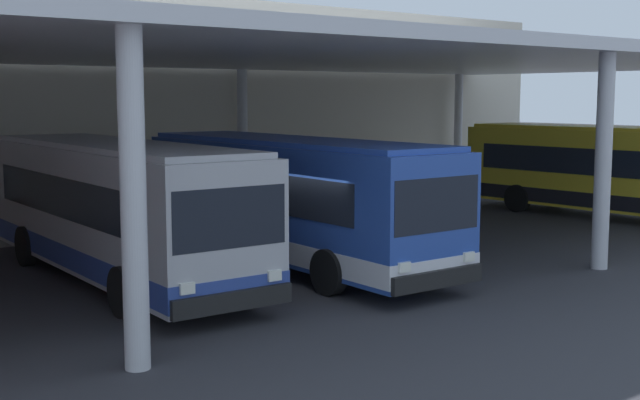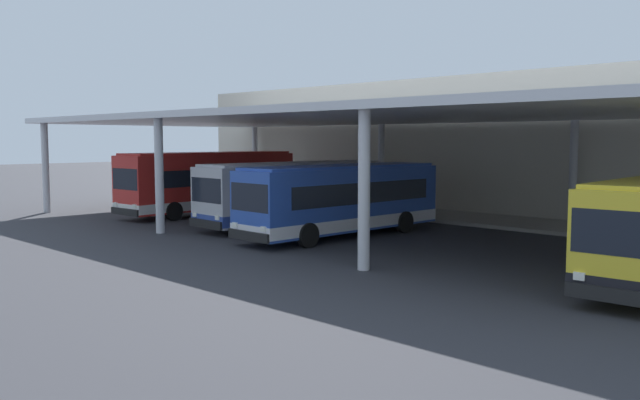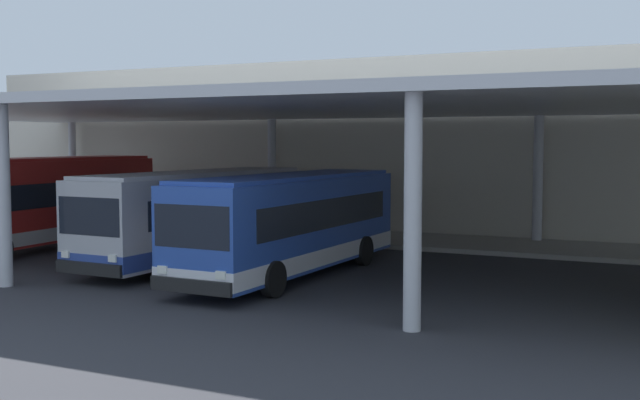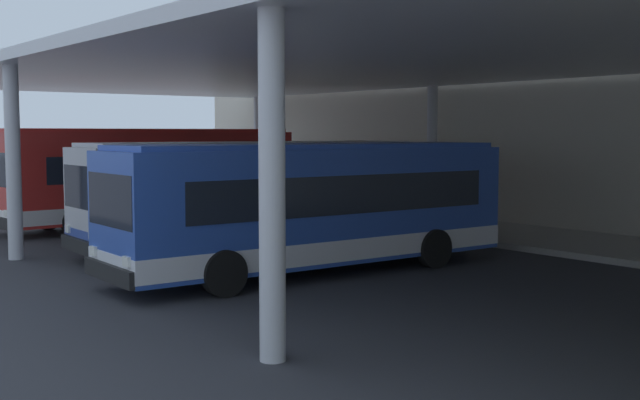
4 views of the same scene
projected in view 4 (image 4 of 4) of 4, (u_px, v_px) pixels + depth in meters
ground_plane at (211, 282)px, 18.55m from camera, size 200.00×200.00×0.00m
platform_kerb at (532, 237)px, 25.71m from camera, size 42.00×4.50×0.18m
station_building_facade at (594, 116)px, 27.36m from camera, size 48.00×1.60×8.01m
canopy_shelter at (389, 62)px, 21.46m from camera, size 40.00×17.00×5.55m
bus_nearest_bay at (152, 176)px, 29.64m from camera, size 3.08×11.43×3.57m
bus_second_bay at (255, 194)px, 23.51m from camera, size 2.99×10.62×3.17m
bus_middle_bay at (315, 206)px, 19.61m from camera, size 2.92×10.59×3.17m
bench_waiting at (411, 207)px, 30.09m from camera, size 1.80×0.45×0.92m
trash_bin at (458, 212)px, 28.16m from camera, size 0.52×0.52×0.98m
banner_sign at (267, 165)px, 35.97m from camera, size 0.70×0.12×3.20m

